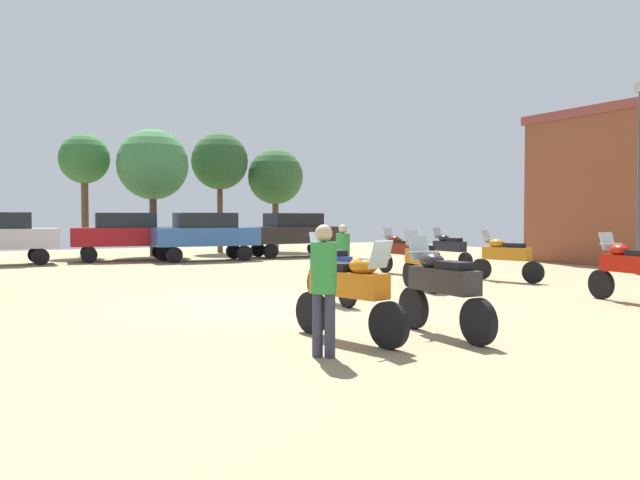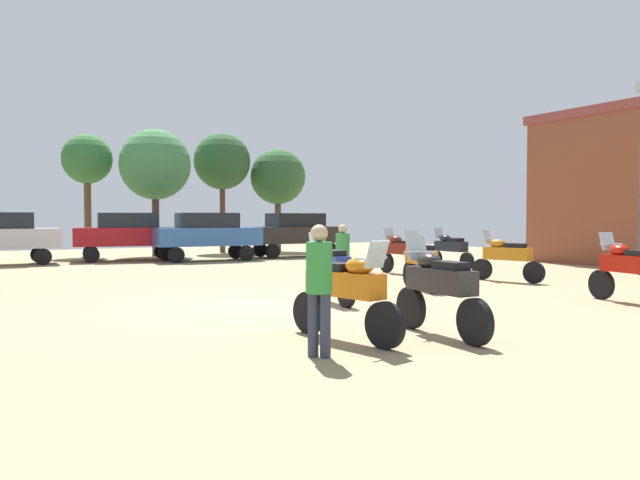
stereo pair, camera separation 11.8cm
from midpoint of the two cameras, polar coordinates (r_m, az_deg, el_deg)
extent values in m
cube|color=#998662|center=(12.90, -5.04, -6.06)|extent=(44.00, 52.00, 0.02)
cylinder|color=black|center=(18.86, 14.29, -2.58)|extent=(0.27, 0.62, 0.61)
cylinder|color=black|center=(18.10, 18.65, -2.81)|extent=(0.27, 0.62, 0.61)
cube|color=#C17218|center=(18.43, 16.44, -1.19)|extent=(0.70, 1.40, 0.36)
ellipsoid|color=#C17218|center=(18.57, 15.62, -0.30)|extent=(0.43, 0.55, 0.24)
cube|color=black|center=(18.31, 17.10, -0.47)|extent=(0.43, 0.62, 0.12)
cube|color=silver|center=(18.73, 14.72, 0.28)|extent=(0.39, 0.24, 0.39)
cylinder|color=#B7B7BC|center=(18.68, 14.99, 0.09)|extent=(0.61, 0.20, 0.04)
cylinder|color=black|center=(14.03, -0.68, -4.00)|extent=(0.18, 0.66, 0.65)
cylinder|color=black|center=(12.62, 2.25, -4.69)|extent=(0.18, 0.66, 0.65)
cube|color=navy|center=(13.27, 0.71, -2.16)|extent=(0.49, 1.37, 0.36)
ellipsoid|color=navy|center=(13.53, 0.16, -0.89)|extent=(0.36, 0.51, 0.24)
cube|color=black|center=(13.05, 1.15, -1.18)|extent=(0.35, 0.59, 0.12)
cube|color=silver|center=(13.82, -0.42, -0.08)|extent=(0.37, 0.19, 0.39)
cylinder|color=#B7B7BC|center=(13.74, -0.25, -0.34)|extent=(0.62, 0.10, 0.04)
cylinder|color=black|center=(8.72, 5.88, -7.73)|extent=(0.26, 0.67, 0.66)
cylinder|color=black|center=(9.82, -1.06, -6.61)|extent=(0.26, 0.67, 0.66)
cube|color=orange|center=(9.18, 2.21, -4.01)|extent=(0.64, 1.39, 0.36)
ellipsoid|color=orange|center=(8.95, 3.57, -2.38)|extent=(0.42, 0.54, 0.24)
cube|color=black|center=(9.33, 1.19, -2.44)|extent=(0.41, 0.61, 0.12)
cube|color=silver|center=(8.71, 5.16, -1.32)|extent=(0.38, 0.23, 0.39)
cylinder|color=#B7B7BC|center=(8.78, 4.67, -1.68)|extent=(0.61, 0.17, 0.04)
cylinder|color=black|center=(16.52, 7.94, -3.11)|extent=(0.29, 0.66, 0.65)
cylinder|color=black|center=(15.17, 10.07, -3.58)|extent=(0.29, 0.66, 0.65)
cube|color=#C5650C|center=(15.80, 8.97, -1.52)|extent=(0.69, 1.31, 0.36)
ellipsoid|color=#C5650C|center=(16.05, 8.57, -0.46)|extent=(0.44, 0.55, 0.24)
cube|color=black|center=(15.59, 9.30, -0.68)|extent=(0.44, 0.62, 0.12)
cube|color=silver|center=(16.33, 8.14, 0.22)|extent=(0.39, 0.24, 0.39)
cylinder|color=#B7B7BC|center=(16.24, 8.27, 0.00)|extent=(0.61, 0.20, 0.04)
cylinder|color=black|center=(10.37, 8.16, -6.12)|extent=(0.16, 0.68, 0.68)
cylinder|color=black|center=(9.15, 13.85, -7.25)|extent=(0.16, 0.68, 0.68)
cube|color=#272627|center=(9.68, 10.85, -3.62)|extent=(0.43, 1.34, 0.36)
ellipsoid|color=#272627|center=(9.90, 9.80, -1.86)|extent=(0.35, 0.50, 0.24)
cube|color=black|center=(9.48, 11.72, -2.29)|extent=(0.33, 0.58, 0.12)
cube|color=silver|center=(10.15, 8.68, -0.74)|extent=(0.37, 0.17, 0.39)
cylinder|color=#B7B7BC|center=(10.08, 9.01, -1.11)|extent=(0.62, 0.07, 0.04)
cylinder|color=black|center=(15.23, 24.01, -3.70)|extent=(0.22, 0.66, 0.65)
cube|color=#B6160A|center=(14.65, 26.23, -1.97)|extent=(0.56, 1.38, 0.36)
ellipsoid|color=#B6160A|center=(14.83, 25.39, -0.83)|extent=(0.39, 0.52, 0.24)
cube|color=black|center=(14.47, 26.93, -1.08)|extent=(0.38, 0.60, 0.12)
cube|color=silver|center=(15.06, 24.47, -0.09)|extent=(0.38, 0.21, 0.39)
cylinder|color=#B7B7BC|center=(14.99, 24.74, -0.33)|extent=(0.62, 0.13, 0.04)
cylinder|color=black|center=(23.38, 10.21, -1.66)|extent=(0.12, 0.61, 0.61)
cylinder|color=black|center=(22.18, 12.95, -1.88)|extent=(0.12, 0.61, 0.61)
cube|color=black|center=(22.75, 11.55, -0.55)|extent=(0.37, 1.38, 0.36)
ellipsoid|color=black|center=(22.97, 11.04, 0.17)|extent=(0.32, 0.48, 0.24)
cube|color=black|center=(22.56, 11.97, 0.03)|extent=(0.30, 0.56, 0.12)
cube|color=silver|center=(23.22, 10.48, 0.64)|extent=(0.36, 0.16, 0.39)
cylinder|color=#B7B7BC|center=(23.15, 10.64, 0.49)|extent=(0.62, 0.04, 0.04)
cylinder|color=black|center=(20.72, 5.81, -2.06)|extent=(0.14, 0.65, 0.64)
cylinder|color=black|center=(19.57, 8.47, -2.32)|extent=(0.14, 0.65, 0.64)
cube|color=maroon|center=(20.11, 7.11, -0.76)|extent=(0.40, 1.27, 0.36)
ellipsoid|color=maroon|center=(20.32, 6.61, 0.06)|extent=(0.34, 0.49, 0.24)
cube|color=black|center=(19.93, 7.51, -0.10)|extent=(0.32, 0.57, 0.12)
cube|color=silver|center=(20.56, 6.07, 0.59)|extent=(0.36, 0.16, 0.39)
cylinder|color=#B7B7BC|center=(20.49, 6.23, 0.41)|extent=(0.62, 0.06, 0.04)
cylinder|color=black|center=(26.55, -20.40, -1.28)|extent=(0.67, 0.31, 0.64)
cylinder|color=black|center=(27.99, -20.46, -1.11)|extent=(0.67, 0.31, 0.64)
cylinder|color=black|center=(26.77, -14.13, -1.19)|extent=(0.67, 0.31, 0.64)
cylinder|color=black|center=(28.20, -14.51, -1.03)|extent=(0.67, 0.31, 0.64)
cube|color=maroon|center=(27.31, -17.38, 0.30)|extent=(4.52, 2.43, 0.75)
cube|color=black|center=(27.30, -17.40, 1.73)|extent=(2.58, 1.92, 0.61)
cylinder|color=black|center=(25.94, -24.23, -1.41)|extent=(0.64, 0.23, 0.64)
cylinder|color=black|center=(27.37, -24.51, -1.24)|extent=(0.64, 0.23, 0.64)
cylinder|color=black|center=(27.60, -4.63, -1.03)|extent=(0.65, 0.24, 0.64)
cylinder|color=black|center=(28.92, -5.79, -0.90)|extent=(0.65, 0.24, 0.64)
cylinder|color=black|center=(28.91, 0.67, -0.89)|extent=(0.65, 0.24, 0.64)
cylinder|color=black|center=(30.17, -0.67, -0.76)|extent=(0.65, 0.24, 0.64)
cube|color=#282422|center=(28.84, -2.56, 0.48)|extent=(4.35, 1.91, 0.75)
cube|color=black|center=(28.83, -2.57, 1.84)|extent=(2.41, 1.65, 0.61)
cylinder|color=black|center=(25.47, -13.26, -1.34)|extent=(0.65, 0.26, 0.64)
cylinder|color=black|center=(26.87, -13.94, -1.17)|extent=(0.65, 0.26, 0.64)
cylinder|color=black|center=(26.27, -7.03, -1.20)|extent=(0.65, 0.26, 0.64)
cylinder|color=black|center=(27.63, -8.00, -1.04)|extent=(0.65, 0.26, 0.64)
cube|color=#2E5B9F|center=(26.49, -10.53, 0.31)|extent=(4.42, 2.10, 0.75)
cube|color=black|center=(26.48, -10.54, 1.78)|extent=(2.47, 1.75, 0.61)
cylinder|color=#2F3244|center=(8.19, -0.64, -7.73)|extent=(0.14, 0.14, 0.83)
cylinder|color=#2F3244|center=(8.13, 0.49, -7.80)|extent=(0.14, 0.14, 0.83)
cylinder|color=#2E8838|center=(8.07, -0.08, -2.53)|extent=(0.48, 0.48, 0.66)
sphere|color=tan|center=(8.05, -0.08, 0.62)|extent=(0.23, 0.23, 0.23)
cylinder|color=#283249|center=(15.31, 2.05, -3.23)|extent=(0.14, 0.14, 0.79)
cylinder|color=#283249|center=(15.17, 1.69, -3.28)|extent=(0.14, 0.14, 0.79)
cylinder|color=#2F7F37|center=(15.19, 1.87, -0.58)|extent=(0.45, 0.45, 0.63)
sphere|color=tan|center=(15.18, 1.88, 1.01)|extent=(0.22, 0.22, 0.22)
cylinder|color=brown|center=(32.89, -9.19, 2.42)|extent=(0.28, 0.28, 4.06)
sphere|color=#2C562C|center=(33.01, -9.22, 7.09)|extent=(2.92, 2.92, 2.92)
cylinder|color=#4F3E2E|center=(33.84, -4.17, 1.82)|extent=(0.34, 0.34, 3.34)
sphere|color=#305D2F|center=(33.91, -4.18, 5.77)|extent=(2.97, 2.97, 2.97)
cylinder|color=brown|center=(31.35, -20.71, 2.31)|extent=(0.33, 0.33, 4.03)
sphere|color=#326C34|center=(31.46, -20.77, 6.93)|extent=(2.31, 2.31, 2.31)
cylinder|color=#4E392F|center=(30.54, -15.05, 1.94)|extent=(0.34, 0.34, 3.55)
sphere|color=#407F47|center=(30.64, -15.09, 6.66)|extent=(3.32, 3.32, 3.32)
cylinder|color=#47474C|center=(22.03, 26.96, 4.55)|extent=(0.16, 0.16, 5.70)
camera|label=1|loc=(0.06, -90.21, -0.01)|focal=35.16mm
camera|label=2|loc=(0.06, 89.79, 0.01)|focal=35.16mm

